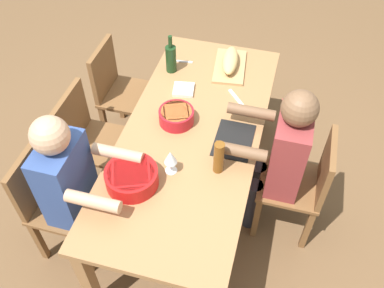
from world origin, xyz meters
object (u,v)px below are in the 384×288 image
(serving_bowl_salad, at_px, (132,177))
(chair_far_left, at_px, (54,198))
(bread_loaf, at_px, (230,60))
(beer_bottle, at_px, (219,158))
(cutting_board, at_px, (230,67))
(napkin_stack, at_px, (184,90))
(chair_far_right, at_px, (118,89))
(wine_bottle, at_px, (171,58))
(diner_near_center, at_px, (281,154))
(wine_glass, at_px, (170,158))
(chair_near_center, at_px, (304,182))
(dining_table, at_px, (192,141))
(serving_bowl_fruit, at_px, (176,116))
(diner_far_left, at_px, (73,184))
(chair_far_center, at_px, (90,137))

(serving_bowl_salad, bearing_deg, chair_far_left, 97.11)
(bread_loaf, xyz_separation_m, beer_bottle, (-0.96, -0.13, 0.04))
(cutting_board, distance_m, napkin_stack, 0.42)
(chair_far_right, distance_m, chair_far_left, 1.08)
(wine_bottle, bearing_deg, bread_loaf, -70.49)
(wine_bottle, bearing_deg, diner_near_center, -122.80)
(wine_bottle, bearing_deg, wine_glass, -163.01)
(chair_near_center, relative_size, beer_bottle, 3.86)
(dining_table, xyz_separation_m, napkin_stack, (0.37, 0.16, 0.09))
(chair_far_left, distance_m, diner_near_center, 1.44)
(bread_loaf, distance_m, napkin_stack, 0.43)
(serving_bowl_salad, relative_size, beer_bottle, 1.36)
(serving_bowl_salad, bearing_deg, serving_bowl_fruit, -10.30)
(dining_table, bearing_deg, diner_near_center, -90.00)
(diner_near_center, xyz_separation_m, beer_bottle, (-0.25, 0.34, 0.15))
(beer_bottle, bearing_deg, diner_far_left, 109.99)
(diner_far_left, distance_m, wine_bottle, 1.14)
(serving_bowl_salad, bearing_deg, chair_near_center, -63.93)
(wine_glass, bearing_deg, cutting_board, -7.14)
(cutting_board, relative_size, wine_glass, 2.41)
(napkin_stack, bearing_deg, serving_bowl_fruit, -172.58)
(dining_table, relative_size, serving_bowl_fruit, 8.73)
(serving_bowl_fruit, bearing_deg, chair_far_left, 134.04)
(dining_table, bearing_deg, bread_loaf, -7.64)
(serving_bowl_fruit, bearing_deg, wine_bottle, 20.67)
(chair_near_center, distance_m, cutting_board, 1.00)
(wine_glass, bearing_deg, chair_near_center, -67.13)
(diner_near_center, bearing_deg, dining_table, 90.00)
(dining_table, bearing_deg, wine_glass, 173.93)
(diner_far_left, distance_m, serving_bowl_fruit, 0.76)
(chair_far_right, xyz_separation_m, diner_near_center, (-0.54, -1.32, 0.21))
(chair_far_right, relative_size, beer_bottle, 3.86)
(dining_table, xyz_separation_m, wine_glass, (-0.33, 0.04, 0.20))
(serving_bowl_salad, relative_size, napkin_stack, 2.13)
(cutting_board, xyz_separation_m, napkin_stack, (-0.34, 0.26, 0.00))
(bread_loaf, bearing_deg, wine_bottle, 109.51)
(wine_bottle, distance_m, beer_bottle, 0.98)
(diner_far_left, xyz_separation_m, cutting_board, (1.25, -0.66, 0.05))
(dining_table, relative_size, chair_near_center, 2.31)
(chair_far_center, relative_size, chair_far_left, 1.00)
(wine_bottle, bearing_deg, napkin_stack, -142.96)
(chair_far_center, relative_size, beer_bottle, 3.86)
(dining_table, distance_m, beer_bottle, 0.39)
(beer_bottle, height_order, wine_glass, beer_bottle)
(chair_far_center, distance_m, chair_far_left, 0.54)
(bread_loaf, distance_m, beer_bottle, 0.97)
(chair_near_center, bearing_deg, wine_glass, 112.87)
(serving_bowl_fruit, distance_m, serving_bowl_salad, 0.55)
(chair_near_center, height_order, beer_bottle, beer_bottle)
(serving_bowl_salad, relative_size, wine_glass, 1.80)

